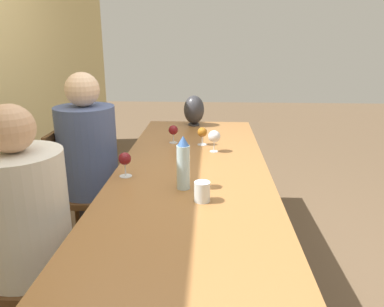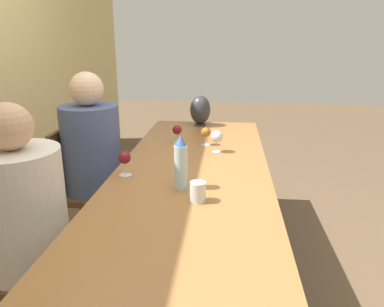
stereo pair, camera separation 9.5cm
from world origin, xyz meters
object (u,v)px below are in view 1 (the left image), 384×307
object	(u,v)px
water_bottle	(183,163)
person_near	(29,233)
wine_glass_1	(202,133)
vase	(194,110)
person_far	(91,163)
wine_glass_3	(125,159)
chair_far	(81,188)
water_tumbler	(202,192)
wine_glass_2	(214,137)
chair_near	(16,263)
wine_glass_0	(173,130)

from	to	relation	value
water_bottle	person_near	world-z (taller)	person_near
wine_glass_1	person_near	distance (m)	1.34
vase	person_far	world-z (taller)	person_far
vase	wine_glass_3	world-z (taller)	vase
water_bottle	chair_far	distance (m)	1.05
water_tumbler	wine_glass_2	bearing A→B (deg)	-4.22
water_tumbler	person_near	world-z (taller)	person_near
wine_glass_3	chair_near	distance (m)	0.72
chair_far	water_tumbler	bearing A→B (deg)	-131.64
person_near	person_far	xyz separation A→B (m)	(0.90, 0.00, 0.03)
wine_glass_3	person_far	bearing A→B (deg)	37.01
chair_far	person_far	distance (m)	0.20
water_bottle	wine_glass_1	bearing A→B (deg)	-5.27
chair_far	wine_glass_3	bearing A→B (deg)	-136.90
water_tumbler	chair_far	world-z (taller)	chair_far
chair_far	wine_glass_2	bearing A→B (deg)	-88.16
person_near	wine_glass_1	bearing A→B (deg)	-34.35
water_bottle	wine_glass_1	size ratio (longest dim) A/B	2.16
chair_far	person_far	xyz separation A→B (m)	(0.00, -0.08, 0.18)
wine_glass_0	wine_glass_1	world-z (taller)	wine_glass_0
vase	chair_near	xyz separation A→B (m)	(-1.70, 0.75, -0.40)
wine_glass_0	wine_glass_3	xyz separation A→B (m)	(-0.69, 0.19, 0.01)
water_bottle	wine_glass_1	distance (m)	0.81
wine_glass_0	chair_far	distance (m)	0.76
wine_glass_3	water_tumbler	bearing A→B (deg)	-125.31
vase	wine_glass_3	distance (m)	1.29
person_near	chair_near	bearing A→B (deg)	90.00
wine_glass_2	wine_glass_3	size ratio (longest dim) A/B	1.06
chair_near	person_far	distance (m)	0.93
wine_glass_0	wine_glass_2	xyz separation A→B (m)	(-0.20, -0.29, 0.01)
wine_glass_3	chair_near	size ratio (longest dim) A/B	0.15
water_bottle	chair_near	distance (m)	0.91
wine_glass_2	chair_far	world-z (taller)	wine_glass_2
water_bottle	wine_glass_1	world-z (taller)	water_bottle
water_tumbler	wine_glass_1	world-z (taller)	wine_glass_1
wine_glass_2	water_bottle	bearing A→B (deg)	166.30
water_tumbler	wine_glass_2	size ratio (longest dim) A/B	0.65
person_far	wine_glass_0	bearing A→B (deg)	-66.88
chair_far	person_near	xyz separation A→B (m)	(-0.90, -0.08, 0.16)
wine_glass_0	person_near	distance (m)	1.27
wine_glass_1	wine_glass_3	size ratio (longest dim) A/B	0.93
water_tumbler	person_near	distance (m)	0.80
person_near	wine_glass_2	bearing A→B (deg)	-41.67
chair_far	vase	bearing A→B (deg)	-43.12
wine_glass_0	water_bottle	bearing A→B (deg)	-170.89
water_tumbler	person_far	bearing A→B (deg)	45.42
wine_glass_0	wine_glass_2	world-z (taller)	wine_glass_2
water_bottle	person_far	world-z (taller)	person_far
wine_glass_1	chair_far	xyz separation A→B (m)	(-0.19, 0.83, -0.36)
person_far	person_near	bearing A→B (deg)	-179.93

